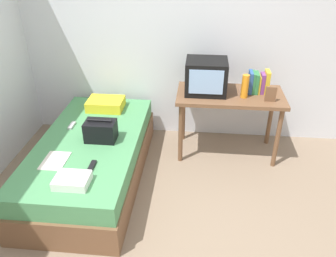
{
  "coord_description": "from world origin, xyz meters",
  "views": [
    {
      "loc": [
        0.15,
        -1.94,
        2.26
      ],
      "look_at": [
        -0.15,
        1.04,
        0.55
      ],
      "focal_mm": 36.62,
      "sensor_mm": 36.0,
      "label": 1
    }
  ],
  "objects_px": {
    "handbag": "(101,131)",
    "folded_towel": "(72,180)",
    "tv": "(206,76)",
    "book_row": "(258,83)",
    "bed": "(92,159)",
    "magazine": "(55,161)",
    "pillow": "(106,104)",
    "water_bottle": "(245,86)",
    "remote_silver": "(72,125)",
    "remote_dark": "(92,166)",
    "desk": "(230,102)",
    "picture_frame": "(271,94)"
  },
  "relations": [
    {
      "from": "desk",
      "to": "pillow",
      "type": "relative_size",
      "value": 2.84
    },
    {
      "from": "pillow",
      "to": "handbag",
      "type": "distance_m",
      "value": 0.7
    },
    {
      "from": "bed",
      "to": "remote_silver",
      "type": "distance_m",
      "value": 0.43
    },
    {
      "from": "handbag",
      "to": "pillow",
      "type": "bearing_deg",
      "value": 100.95
    },
    {
      "from": "pillow",
      "to": "folded_towel",
      "type": "distance_m",
      "value": 1.39
    },
    {
      "from": "pillow",
      "to": "book_row",
      "type": "bearing_deg",
      "value": 0.92
    },
    {
      "from": "water_bottle",
      "to": "book_row",
      "type": "relative_size",
      "value": 1.0
    },
    {
      "from": "bed",
      "to": "picture_frame",
      "type": "bearing_deg",
      "value": 15.14
    },
    {
      "from": "bed",
      "to": "remote_dark",
      "type": "distance_m",
      "value": 0.55
    },
    {
      "from": "remote_silver",
      "to": "bed",
      "type": "bearing_deg",
      "value": -41.3
    },
    {
      "from": "book_row",
      "to": "bed",
      "type": "bearing_deg",
      "value": -157.36
    },
    {
      "from": "pillow",
      "to": "magazine",
      "type": "xyz_separation_m",
      "value": [
        -0.19,
        -1.09,
        -0.05
      ]
    },
    {
      "from": "tv",
      "to": "pillow",
      "type": "distance_m",
      "value": 1.21
    },
    {
      "from": "pillow",
      "to": "picture_frame",
      "type": "bearing_deg",
      "value": -6.13
    },
    {
      "from": "tv",
      "to": "book_row",
      "type": "relative_size",
      "value": 1.76
    },
    {
      "from": "pillow",
      "to": "remote_dark",
      "type": "xyz_separation_m",
      "value": [
        0.17,
        -1.15,
        -0.05
      ]
    },
    {
      "from": "water_bottle",
      "to": "handbag",
      "type": "xyz_separation_m",
      "value": [
        -1.42,
        -0.57,
        -0.29
      ]
    },
    {
      "from": "water_bottle",
      "to": "pillow",
      "type": "xyz_separation_m",
      "value": [
        -1.55,
        0.12,
        -0.34
      ]
    },
    {
      "from": "desk",
      "to": "pillow",
      "type": "xyz_separation_m",
      "value": [
        -1.42,
        0.04,
        -0.11
      ]
    },
    {
      "from": "pillow",
      "to": "remote_silver",
      "type": "height_order",
      "value": "pillow"
    },
    {
      "from": "bed",
      "to": "magazine",
      "type": "distance_m",
      "value": 0.51
    },
    {
      "from": "handbag",
      "to": "remote_dark",
      "type": "relative_size",
      "value": 1.92
    },
    {
      "from": "picture_frame",
      "to": "handbag",
      "type": "xyz_separation_m",
      "value": [
        -1.68,
        -0.49,
        -0.25
      ]
    },
    {
      "from": "remote_dark",
      "to": "folded_towel",
      "type": "relative_size",
      "value": 0.56
    },
    {
      "from": "desk",
      "to": "picture_frame",
      "type": "relative_size",
      "value": 7.22
    },
    {
      "from": "magazine",
      "to": "book_row",
      "type": "bearing_deg",
      "value": 30.51
    },
    {
      "from": "tv",
      "to": "book_row",
      "type": "bearing_deg",
      "value": 4.35
    },
    {
      "from": "book_row",
      "to": "remote_silver",
      "type": "height_order",
      "value": "book_row"
    },
    {
      "from": "folded_towel",
      "to": "pillow",
      "type": "bearing_deg",
      "value": 93.41
    },
    {
      "from": "magazine",
      "to": "pillow",
      "type": "bearing_deg",
      "value": 80.21
    },
    {
      "from": "desk",
      "to": "tv",
      "type": "distance_m",
      "value": 0.39
    },
    {
      "from": "magazine",
      "to": "remote_dark",
      "type": "bearing_deg",
      "value": -8.86
    },
    {
      "from": "desk",
      "to": "book_row",
      "type": "xyz_separation_m",
      "value": [
        0.29,
        0.07,
        0.21
      ]
    },
    {
      "from": "book_row",
      "to": "handbag",
      "type": "distance_m",
      "value": 1.75
    },
    {
      "from": "desk",
      "to": "picture_frame",
      "type": "xyz_separation_m",
      "value": [
        0.39,
        -0.15,
        0.18
      ]
    },
    {
      "from": "book_row",
      "to": "pillow",
      "type": "xyz_separation_m",
      "value": [
        -1.71,
        -0.03,
        -0.32
      ]
    },
    {
      "from": "pillow",
      "to": "desk",
      "type": "bearing_deg",
      "value": -1.6
    },
    {
      "from": "pillow",
      "to": "remote_dark",
      "type": "bearing_deg",
      "value": -81.5
    },
    {
      "from": "bed",
      "to": "desk",
      "type": "bearing_deg",
      "value": 24.51
    },
    {
      "from": "handbag",
      "to": "folded_towel",
      "type": "distance_m",
      "value": 0.71
    },
    {
      "from": "desk",
      "to": "magazine",
      "type": "distance_m",
      "value": 1.93
    },
    {
      "from": "book_row",
      "to": "remote_silver",
      "type": "bearing_deg",
      "value": -166.19
    },
    {
      "from": "desk",
      "to": "folded_towel",
      "type": "relative_size",
      "value": 4.14
    },
    {
      "from": "tv",
      "to": "picture_frame",
      "type": "bearing_deg",
      "value": -14.98
    },
    {
      "from": "pillow",
      "to": "remote_dark",
      "type": "height_order",
      "value": "pillow"
    },
    {
      "from": "remote_silver",
      "to": "folded_towel",
      "type": "xyz_separation_m",
      "value": [
        0.34,
        -0.94,
        0.03
      ]
    },
    {
      "from": "bed",
      "to": "remote_silver",
      "type": "bearing_deg",
      "value": 138.7
    },
    {
      "from": "book_row",
      "to": "remote_dark",
      "type": "distance_m",
      "value": 1.97
    },
    {
      "from": "tv",
      "to": "folded_towel",
      "type": "relative_size",
      "value": 1.57
    },
    {
      "from": "book_row",
      "to": "remote_dark",
      "type": "xyz_separation_m",
      "value": [
        -1.54,
        -1.17,
        -0.37
      ]
    }
  ]
}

